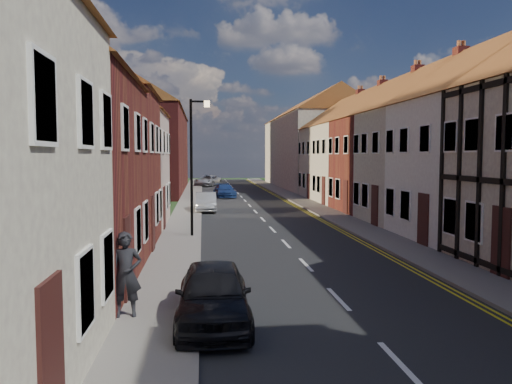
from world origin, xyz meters
name	(u,v)px	position (x,y,z in m)	size (l,w,h in m)	color
road	(255,212)	(0.00, 30.00, 0.01)	(7.00, 90.00, 0.02)	black
pavement_left	(187,212)	(-4.40, 30.00, 0.06)	(1.80, 90.00, 0.12)	gray
pavement_right	(321,210)	(4.40, 30.00, 0.06)	(1.80, 90.00, 0.12)	gray
cottage_r_white_near	(500,137)	(9.30, 18.10, 4.47)	(8.30, 6.00, 9.00)	white
cottage_r_cream_mid	(440,140)	(9.30, 23.50, 4.48)	(8.30, 5.20, 9.00)	beige
cottage_r_pink	(401,143)	(9.30, 28.90, 4.47)	(8.30, 6.00, 9.00)	#5C1B1B
cottage_r_white_far	(372,145)	(9.30, 34.30, 4.48)	(8.30, 5.20, 9.00)	beige
cottage_r_cream_far	(351,146)	(9.30, 39.70, 4.47)	(8.30, 6.00, 9.00)	beige
cottage_l_brick_mid	(50,133)	(-9.30, 18.05, 4.53)	(8.30, 5.70, 9.10)	#5C1B1B
cottage_l_pink	(85,141)	(-9.30, 23.85, 4.37)	(8.30, 6.30, 8.80)	beige
block_right_far	(312,142)	(9.30, 55.00, 5.29)	(8.30, 24.20, 10.50)	beige
block_left_far	(145,140)	(-9.30, 50.00, 5.29)	(8.30, 24.20, 10.50)	#5C1B1B
lamppost	(193,158)	(-3.81, 20.00, 3.54)	(0.88, 0.15, 6.00)	black
car_near	(213,294)	(-3.20, 8.48, 0.66)	(1.57, 3.90, 1.33)	black
car_mid	(206,202)	(-3.20, 30.60, 0.62)	(1.32, 3.78, 1.25)	#9B9CA2
car_far	(225,191)	(-1.50, 41.71, 0.58)	(1.62, 3.99, 1.16)	navy
car_distant	(208,181)	(-2.82, 58.13, 0.67)	(2.23, 4.84, 1.35)	#9E9FA5
pedestrian_left	(126,274)	(-5.10, 8.87, 1.06)	(0.68, 0.45, 1.87)	black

